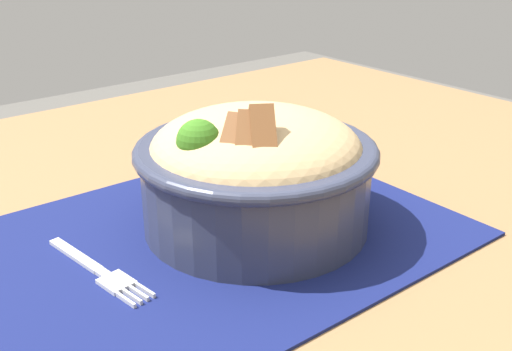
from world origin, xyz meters
The scene contains 4 objects.
table centered at (0.00, 0.00, 0.65)m, with size 1.27×0.93×0.70m.
placemat centered at (0.00, 0.02, 0.71)m, with size 0.46×0.32×0.00m, color #11194C.
bowl centered at (-0.06, 0.03, 0.76)m, with size 0.24×0.24×0.13m.
fork centered at (0.09, 0.01, 0.71)m, with size 0.03×0.13×0.00m.
Camera 1 is at (0.26, 0.42, 0.98)m, focal length 42.76 mm.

